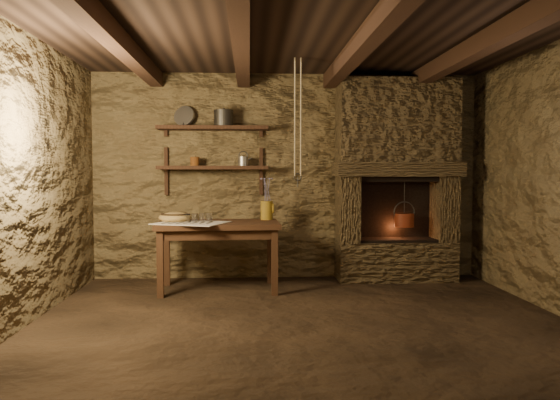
{
  "coord_description": "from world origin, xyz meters",
  "views": [
    {
      "loc": [
        -0.43,
        -4.43,
        1.26
      ],
      "look_at": [
        -0.14,
        0.9,
        0.98
      ],
      "focal_mm": 35.0,
      "sensor_mm": 36.0,
      "label": 1
    }
  ],
  "objects": [
    {
      "name": "drinking_glasses",
      "position": [
        -1.01,
        1.32,
        0.78
      ],
      "size": [
        0.22,
        0.07,
        0.09
      ],
      "primitive_type": null,
      "color": "silver",
      "rests_on": "linen_cloth"
    },
    {
      "name": "ceiling",
      "position": [
        0.0,
        0.0,
        2.4
      ],
      "size": [
        4.5,
        4.0,
        0.04
      ],
      "primitive_type": "cube",
      "color": "black",
      "rests_on": "back_wall"
    },
    {
      "name": "tin_pan",
      "position": [
        -1.18,
        1.94,
        1.89
      ],
      "size": [
        0.27,
        0.18,
        0.24
      ],
      "primitive_type": "cylinder",
      "rotation": [
        1.26,
        0.0,
        -0.35
      ],
      "color": "#A5A59F",
      "rests_on": "shelf_upper"
    },
    {
      "name": "linen_cloth",
      "position": [
        -1.03,
        1.19,
        0.73
      ],
      "size": [
        0.83,
        0.76,
        0.01
      ],
      "primitive_type": "cube",
      "rotation": [
        0.0,
        0.0,
        -0.38
      ],
      "color": "beige",
      "rests_on": "work_table"
    },
    {
      "name": "floor",
      "position": [
        0.0,
        0.0,
        0.0
      ],
      "size": [
        4.5,
        4.5,
        0.0
      ],
      "primitive_type": "plane",
      "color": "black",
      "rests_on": "ground"
    },
    {
      "name": "rusty_tin",
      "position": [
        -1.06,
        1.84,
        1.37
      ],
      "size": [
        0.13,
        0.13,
        0.1
      ],
      "primitive_type": "cylinder",
      "rotation": [
        0.0,
        0.0,
        0.4
      ],
      "color": "#562C11",
      "rests_on": "shelf_lower"
    },
    {
      "name": "beam_far_right",
      "position": [
        1.5,
        0.0,
        2.31
      ],
      "size": [
        0.14,
        3.95,
        0.16
      ],
      "primitive_type": "cube",
      "color": "black",
      "rests_on": "ceiling"
    },
    {
      "name": "left_wall",
      "position": [
        -2.25,
        0.0,
        1.2
      ],
      "size": [
        0.04,
        4.0,
        2.4
      ],
      "primitive_type": "cube",
      "color": "#4F3E25",
      "rests_on": "floor"
    },
    {
      "name": "back_wall",
      "position": [
        0.0,
        2.0,
        1.2
      ],
      "size": [
        4.5,
        0.04,
        2.4
      ],
      "primitive_type": "cube",
      "color": "#4F3E25",
      "rests_on": "floor"
    },
    {
      "name": "stoneware_jug",
      "position": [
        -0.24,
        1.58,
        0.93
      ],
      "size": [
        0.15,
        0.14,
        0.47
      ],
      "rotation": [
        0.0,
        0.0,
        0.04
      ],
      "color": "olive",
      "rests_on": "work_table"
    },
    {
      "name": "wooden_bowl",
      "position": [
        -1.23,
        1.4,
        0.77
      ],
      "size": [
        0.36,
        0.36,
        0.12
      ],
      "primitive_type": "ellipsoid",
      "rotation": [
        0.0,
        0.0,
        0.05
      ],
      "color": "#A28046",
      "rests_on": "work_table"
    },
    {
      "name": "work_table",
      "position": [
        -0.77,
        1.32,
        0.39
      ],
      "size": [
        1.3,
        0.77,
        0.72
      ],
      "rotation": [
        0.0,
        0.0,
        0.04
      ],
      "color": "#361F13",
      "rests_on": "floor"
    },
    {
      "name": "pewter_cutlery_row",
      "position": [
        -1.03,
        1.17,
        0.74
      ],
      "size": [
        0.61,
        0.41,
        0.01
      ],
      "primitive_type": null,
      "rotation": [
        0.0,
        0.0,
        -0.38
      ],
      "color": "gray",
      "rests_on": "linen_cloth"
    },
    {
      "name": "shelf_lower",
      "position": [
        -0.85,
        1.84,
        1.3
      ],
      "size": [
        1.25,
        0.3,
        0.04
      ],
      "primitive_type": "cube",
      "color": "black",
      "rests_on": "back_wall"
    },
    {
      "name": "shelf_upper",
      "position": [
        -0.85,
        1.84,
        1.75
      ],
      "size": [
        1.25,
        0.3,
        0.04
      ],
      "primitive_type": "cube",
      "color": "black",
      "rests_on": "back_wall"
    },
    {
      "name": "small_kettle",
      "position": [
        -0.51,
        1.84,
        1.37
      ],
      "size": [
        0.18,
        0.15,
        0.17
      ],
      "primitive_type": null,
      "rotation": [
        0.0,
        0.0,
        -0.27
      ],
      "color": "#A5A59F",
      "rests_on": "shelf_lower"
    },
    {
      "name": "beam_far_left",
      "position": [
        -1.5,
        0.0,
        2.31
      ],
      "size": [
        0.14,
        3.95,
        0.16
      ],
      "primitive_type": "cube",
      "color": "black",
      "rests_on": "ceiling"
    },
    {
      "name": "hearth",
      "position": [
        1.25,
        1.77,
        1.23
      ],
      "size": [
        1.43,
        0.51,
        2.3
      ],
      "color": "#3B2D1D",
      "rests_on": "floor"
    },
    {
      "name": "red_pot",
      "position": [
        1.34,
        1.72,
        0.71
      ],
      "size": [
        0.26,
        0.26,
        0.54
      ],
      "rotation": [
        0.0,
        0.0,
        0.21
      ],
      "color": "maroon",
      "rests_on": "hearth"
    },
    {
      "name": "front_wall",
      "position": [
        0.0,
        -2.0,
        1.2
      ],
      "size": [
        4.5,
        0.04,
        2.4
      ],
      "primitive_type": "cube",
      "color": "#4F3E25",
      "rests_on": "floor"
    },
    {
      "name": "hanging_ropes",
      "position": [
        0.05,
        1.05,
        1.8
      ],
      "size": [
        0.08,
        0.08,
        1.2
      ],
      "primitive_type": null,
      "color": "beige",
      "rests_on": "ceiling"
    },
    {
      "name": "beam_mid_left",
      "position": [
        -0.5,
        0.0,
        2.31
      ],
      "size": [
        0.14,
        3.95,
        0.16
      ],
      "primitive_type": "cube",
      "color": "black",
      "rests_on": "ceiling"
    },
    {
      "name": "iron_stockpot",
      "position": [
        -0.73,
        1.84,
        1.85
      ],
      "size": [
        0.26,
        0.26,
        0.16
      ],
      "primitive_type": "cylinder",
      "rotation": [
        0.0,
        0.0,
        -0.23
      ],
      "color": "#2B2926",
      "rests_on": "shelf_upper"
    },
    {
      "name": "beam_mid_right",
      "position": [
        0.5,
        0.0,
        2.31
      ],
      "size": [
        0.14,
        3.95,
        0.16
      ],
      "primitive_type": "cube",
      "color": "black",
      "rests_on": "ceiling"
    }
  ]
}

